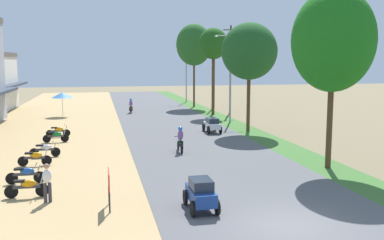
% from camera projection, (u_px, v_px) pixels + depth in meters
% --- Properties ---
extents(ground_plane, '(180.00, 180.00, 0.00)m').
position_uv_depth(ground_plane, '(289.00, 228.00, 15.00)').
color(ground_plane, '#7A6B4C').
extents(road_strip, '(9.00, 140.00, 0.08)m').
position_uv_depth(road_strip, '(289.00, 226.00, 14.99)').
color(road_strip, '#565659').
rests_on(road_strip, ground).
extents(parked_motorbike_nearest, '(1.80, 0.54, 0.94)m').
position_uv_depth(parked_motorbike_nearest, '(27.00, 186.00, 18.10)').
color(parked_motorbike_nearest, black).
rests_on(parked_motorbike_nearest, dirt_shoulder).
extents(parked_motorbike_second, '(1.80, 0.54, 0.94)m').
position_uv_depth(parked_motorbike_second, '(26.00, 173.00, 20.14)').
color(parked_motorbike_second, black).
rests_on(parked_motorbike_second, dirt_shoulder).
extents(parked_motorbike_third, '(1.80, 0.54, 0.94)m').
position_uv_depth(parked_motorbike_third, '(35.00, 157.00, 23.62)').
color(parked_motorbike_third, black).
rests_on(parked_motorbike_third, dirt_shoulder).
extents(parked_motorbike_fourth, '(1.80, 0.54, 0.94)m').
position_uv_depth(parked_motorbike_fourth, '(45.00, 149.00, 25.84)').
color(parked_motorbike_fourth, black).
rests_on(parked_motorbike_fourth, dirt_shoulder).
extents(parked_motorbike_fifth, '(1.80, 0.54, 0.94)m').
position_uv_depth(parked_motorbike_fifth, '(56.00, 136.00, 30.55)').
color(parked_motorbike_fifth, black).
rests_on(parked_motorbike_fifth, dirt_shoulder).
extents(parked_motorbike_sixth, '(1.80, 0.54, 0.94)m').
position_uv_depth(parked_motorbike_sixth, '(58.00, 131.00, 32.78)').
color(parked_motorbike_sixth, black).
rests_on(parked_motorbike_sixth, dirt_shoulder).
extents(street_signboard, '(0.06, 1.30, 1.50)m').
position_uv_depth(street_signboard, '(109.00, 182.00, 16.64)').
color(street_signboard, '#262628').
rests_on(street_signboard, dirt_shoulder).
extents(vendor_umbrella, '(2.20, 2.20, 2.52)m').
position_uv_depth(vendor_umbrella, '(62.00, 95.00, 44.98)').
color(vendor_umbrella, '#99999E').
rests_on(vendor_umbrella, dirt_shoulder).
extents(pedestrian_on_shoulder, '(0.40, 0.31, 1.62)m').
position_uv_depth(pedestrian_on_shoulder, '(47.00, 181.00, 17.39)').
color(pedestrian_on_shoulder, '#33333D').
rests_on(pedestrian_on_shoulder, dirt_shoulder).
extents(median_tree_nearest, '(4.32, 4.32, 9.50)m').
position_uv_depth(median_tree_nearest, '(333.00, 41.00, 22.38)').
color(median_tree_nearest, '#4C351E').
rests_on(median_tree_nearest, median_strip).
extents(median_tree_second, '(4.54, 4.54, 8.87)m').
position_uv_depth(median_tree_second, '(249.00, 51.00, 34.81)').
color(median_tree_second, '#4C351E').
rests_on(median_tree_second, median_strip).
extents(median_tree_third, '(3.13, 3.13, 9.32)m').
position_uv_depth(median_tree_third, '(213.00, 44.00, 46.01)').
color(median_tree_third, '#4C351E').
rests_on(median_tree_third, median_strip).
extents(median_tree_fourth, '(4.52, 4.52, 10.48)m').
position_uv_depth(median_tree_fourth, '(194.00, 45.00, 54.21)').
color(median_tree_fourth, '#4C351E').
rests_on(median_tree_fourth, median_strip).
extents(streetlamp_near, '(3.16, 0.20, 8.27)m').
position_uv_depth(streetlamp_near, '(231.00, 72.00, 40.41)').
color(streetlamp_near, gray).
rests_on(streetlamp_near, median_strip).
extents(streetlamp_mid, '(3.16, 0.20, 7.67)m').
position_uv_depth(streetlamp_mid, '(186.00, 71.00, 60.87)').
color(streetlamp_mid, gray).
rests_on(streetlamp_mid, median_strip).
extents(utility_pole_near, '(1.80, 0.20, 9.79)m').
position_uv_depth(utility_pole_near, '(230.00, 68.00, 48.30)').
color(utility_pole_near, brown).
rests_on(utility_pole_near, ground).
extents(utility_pole_far, '(1.80, 0.20, 9.37)m').
position_uv_depth(utility_pole_far, '(214.00, 69.00, 53.30)').
color(utility_pole_far, brown).
rests_on(utility_pole_far, ground).
extents(car_hatchback_blue, '(1.04, 2.00, 1.23)m').
position_uv_depth(car_hatchback_blue, '(201.00, 193.00, 16.50)').
color(car_hatchback_blue, navy).
rests_on(car_hatchback_blue, road_strip).
extents(car_sedan_white, '(1.10, 2.26, 1.19)m').
position_uv_depth(car_sedan_white, '(212.00, 124.00, 34.74)').
color(car_sedan_white, silver).
rests_on(car_sedan_white, road_strip).
extents(motorbike_foreground_rider, '(0.54, 1.80, 1.66)m').
position_uv_depth(motorbike_foreground_rider, '(180.00, 140.00, 27.08)').
color(motorbike_foreground_rider, black).
rests_on(motorbike_foreground_rider, road_strip).
extents(motorbike_ahead_second, '(0.54, 1.80, 1.66)m').
position_uv_depth(motorbike_ahead_second, '(131.00, 106.00, 48.06)').
color(motorbike_ahead_second, black).
rests_on(motorbike_ahead_second, road_strip).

